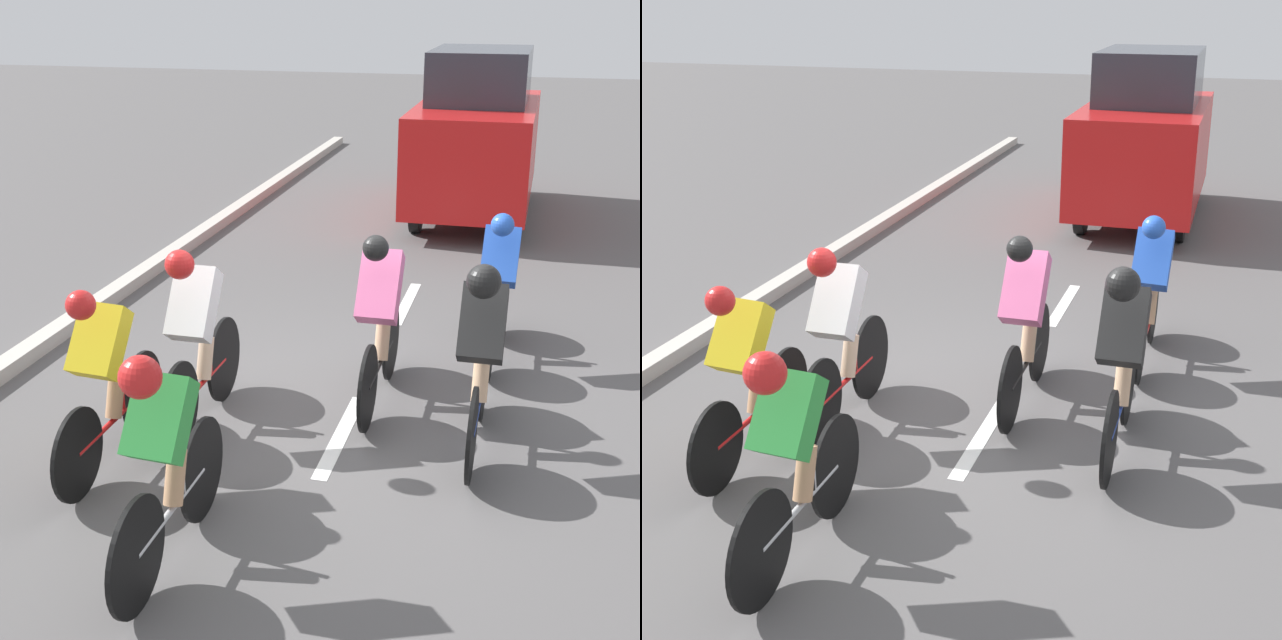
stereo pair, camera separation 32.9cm
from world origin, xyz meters
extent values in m
plane|color=#565454|center=(0.00, 0.00, 0.00)|extent=(60.00, 60.00, 0.00)
cube|color=white|center=(0.00, 0.38, 0.00)|extent=(0.12, 1.40, 0.01)
cube|color=white|center=(0.00, -2.82, 0.00)|extent=(0.12, 1.40, 0.01)
cylinder|color=black|center=(0.63, 1.69, 0.35)|extent=(0.03, 0.69, 0.69)
cylinder|color=black|center=(0.63, 2.67, 0.35)|extent=(0.03, 0.69, 0.69)
cylinder|color=#B7B7BC|center=(0.63, 2.18, 0.35)|extent=(0.04, 0.98, 0.04)
cylinder|color=#B7B7BC|center=(0.63, 2.01, 0.56)|extent=(0.04, 0.04, 0.42)
cylinder|color=yellow|center=(0.63, 2.13, 0.45)|extent=(0.07, 0.07, 0.16)
cylinder|color=tan|center=(0.63, 2.10, 0.53)|extent=(0.12, 0.23, 0.36)
cube|color=green|center=(0.62, 2.28, 1.01)|extent=(0.34, 0.44, 0.53)
sphere|color=red|center=(0.61, 2.50, 1.36)|extent=(0.24, 0.24, 0.24)
cylinder|color=black|center=(-1.03, -0.21, 0.35)|extent=(0.03, 0.70, 0.70)
cylinder|color=black|center=(-1.03, 0.79, 0.35)|extent=(0.03, 0.70, 0.70)
cylinder|color=navy|center=(-1.03, 0.29, 0.35)|extent=(0.04, 1.00, 0.04)
cylinder|color=navy|center=(-1.03, 0.11, 0.56)|extent=(0.04, 0.04, 0.42)
cylinder|color=#1999D8|center=(-1.03, 0.24, 0.45)|extent=(0.07, 0.07, 0.16)
cylinder|color=#DBAD84|center=(-1.03, 0.21, 0.53)|extent=(0.12, 0.23, 0.36)
cube|color=black|center=(-1.03, 0.39, 1.04)|extent=(0.32, 0.48, 0.57)
sphere|color=black|center=(-1.03, 0.61, 1.42)|extent=(0.24, 0.24, 0.24)
cylinder|color=black|center=(1.11, -0.04, 0.36)|extent=(0.03, 0.71, 0.71)
cylinder|color=black|center=(1.11, 0.92, 0.36)|extent=(0.03, 0.71, 0.71)
cylinder|color=red|center=(1.11, 0.44, 0.36)|extent=(0.04, 0.96, 0.04)
cylinder|color=red|center=(1.11, 0.27, 0.57)|extent=(0.04, 0.04, 0.42)
cylinder|color=yellow|center=(1.11, 0.39, 0.46)|extent=(0.07, 0.07, 0.16)
cylinder|color=beige|center=(1.11, 0.37, 0.54)|extent=(0.12, 0.23, 0.36)
cube|color=white|center=(1.11, 0.54, 1.05)|extent=(0.32, 0.48, 0.57)
sphere|color=red|center=(1.11, 0.76, 1.43)|extent=(0.22, 0.22, 0.22)
cylinder|color=black|center=(-1.04, -2.03, 0.34)|extent=(0.03, 0.68, 0.68)
cylinder|color=black|center=(-1.04, -1.02, 0.34)|extent=(0.03, 0.68, 0.68)
cylinder|color=red|center=(-1.04, -1.53, 0.34)|extent=(0.04, 1.01, 0.04)
cylinder|color=red|center=(-1.04, -1.70, 0.55)|extent=(0.04, 0.04, 0.42)
cylinder|color=yellow|center=(-1.04, -1.58, 0.44)|extent=(0.07, 0.07, 0.16)
cylinder|color=tan|center=(-1.04, -1.60, 0.52)|extent=(0.12, 0.23, 0.36)
cube|color=blue|center=(-1.04, -1.43, 1.02)|extent=(0.34, 0.46, 0.55)
sphere|color=blue|center=(-1.05, -1.21, 1.37)|extent=(0.20, 0.20, 0.20)
cylinder|color=black|center=(1.52, 0.67, 0.33)|extent=(0.03, 0.66, 0.66)
cylinder|color=black|center=(1.52, 1.69, 0.33)|extent=(0.03, 0.66, 0.66)
cylinder|color=red|center=(1.52, 1.18, 0.33)|extent=(0.04, 1.02, 0.04)
cylinder|color=red|center=(1.52, 1.00, 0.54)|extent=(0.04, 0.04, 0.42)
cylinder|color=#1999D8|center=(1.52, 1.13, 0.43)|extent=(0.07, 0.07, 0.16)
cylinder|color=tan|center=(1.52, 1.10, 0.51)|extent=(0.12, 0.23, 0.36)
cube|color=yellow|center=(1.51, 1.28, 1.00)|extent=(0.35, 0.45, 0.54)
sphere|color=red|center=(1.50, 1.50, 1.34)|extent=(0.20, 0.20, 0.20)
cylinder|color=black|center=(-0.17, -0.82, 0.35)|extent=(0.03, 0.70, 0.70)
cylinder|color=black|center=(-0.17, 0.21, 0.35)|extent=(0.03, 0.70, 0.70)
cylinder|color=black|center=(-0.17, -0.31, 0.35)|extent=(0.04, 1.04, 0.04)
cylinder|color=black|center=(-0.17, -0.49, 0.56)|extent=(0.04, 0.04, 0.42)
cylinder|color=green|center=(-0.17, -0.36, 0.45)|extent=(0.07, 0.07, 0.16)
cylinder|color=#DBAD84|center=(-0.17, -0.38, 0.53)|extent=(0.12, 0.23, 0.36)
cube|color=pink|center=(-0.17, -0.21, 1.06)|extent=(0.32, 0.49, 0.59)
sphere|color=black|center=(-0.17, 0.01, 1.43)|extent=(0.20, 0.20, 0.20)
cylinder|color=black|center=(-1.00, -5.88, 0.32)|extent=(0.14, 0.64, 0.64)
cylinder|color=black|center=(0.36, -5.88, 0.32)|extent=(0.14, 0.64, 0.64)
cylinder|color=black|center=(-1.00, -8.30, 0.32)|extent=(0.14, 0.64, 0.64)
cylinder|color=black|center=(0.36, -8.30, 0.32)|extent=(0.14, 0.64, 0.64)
cube|color=red|center=(-0.32, -7.09, 1.00)|extent=(1.70, 3.91, 1.37)
cube|color=#2D333D|center=(-0.32, -7.28, 2.06)|extent=(1.39, 2.15, 0.75)
camera|label=1|loc=(-1.38, 6.42, 3.29)|focal=50.00mm
camera|label=2|loc=(-1.70, 6.33, 3.29)|focal=50.00mm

